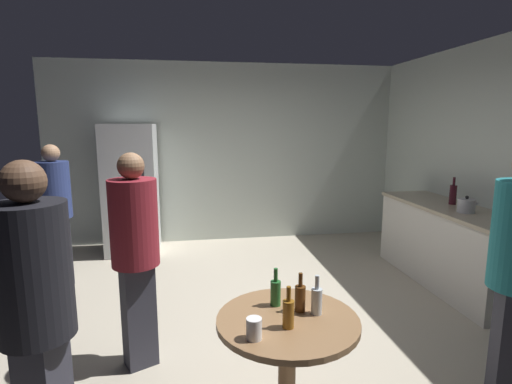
{
  "coord_description": "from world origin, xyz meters",
  "views": [
    {
      "loc": [
        -0.54,
        -3.39,
        1.8
      ],
      "look_at": [
        0.06,
        0.31,
        1.15
      ],
      "focal_mm": 27.48,
      "sensor_mm": 36.0,
      "label": 1
    }
  ],
  "objects": [
    {
      "name": "ground_plane",
      "position": [
        0.0,
        0.0,
        -0.05
      ],
      "size": [
        5.2,
        5.2,
        0.1
      ],
      "primitive_type": "cube",
      "color": "#B2A893"
    },
    {
      "name": "wall_back",
      "position": [
        0.0,
        2.63,
        1.35
      ],
      "size": [
        5.32,
        0.06,
        2.7
      ],
      "primitive_type": "cube",
      "color": "beige",
      "rests_on": "ground_plane"
    },
    {
      "name": "refrigerator",
      "position": [
        -1.39,
        2.2,
        0.9
      ],
      "size": [
        0.7,
        0.68,
        1.8
      ],
      "color": "silver",
      "rests_on": "ground_plane"
    },
    {
      "name": "kitchen_counter",
      "position": [
        2.28,
        0.44,
        0.45
      ],
      "size": [
        0.64,
        2.0,
        0.9
      ],
      "color": "beige",
      "rests_on": "ground_plane"
    },
    {
      "name": "kettle",
      "position": [
        2.23,
        0.15,
        0.97
      ],
      "size": [
        0.24,
        0.17,
        0.18
      ],
      "color": "#B2B2B7",
      "rests_on": "kitchen_counter"
    },
    {
      "name": "wine_bottle_on_counter",
      "position": [
        2.36,
        0.54,
        1.02
      ],
      "size": [
        0.08,
        0.08,
        0.31
      ],
      "color": "#3F141E",
      "rests_on": "kitchen_counter"
    },
    {
      "name": "foreground_table",
      "position": [
        -0.04,
        -1.42,
        0.63
      ],
      "size": [
        0.8,
        0.8,
        0.73
      ],
      "color": "olive",
      "rests_on": "ground_plane"
    },
    {
      "name": "beer_bottle_amber",
      "position": [
        -0.06,
        -1.52,
        0.82
      ],
      "size": [
        0.06,
        0.06,
        0.23
      ],
      "color": "#8C5919",
      "rests_on": "foreground_table"
    },
    {
      "name": "beer_bottle_brown",
      "position": [
        0.05,
        -1.35,
        0.82
      ],
      "size": [
        0.06,
        0.06,
        0.23
      ],
      "color": "#593314",
      "rests_on": "foreground_table"
    },
    {
      "name": "beer_bottle_green",
      "position": [
        -0.07,
        -1.25,
        0.82
      ],
      "size": [
        0.06,
        0.06,
        0.23
      ],
      "color": "#26662D",
      "rests_on": "foreground_table"
    },
    {
      "name": "beer_bottle_clear",
      "position": [
        0.13,
        -1.4,
        0.82
      ],
      "size": [
        0.06,
        0.06,
        0.23
      ],
      "color": "silver",
      "rests_on": "foreground_table"
    },
    {
      "name": "plastic_cup_white",
      "position": [
        -0.26,
        -1.6,
        0.79
      ],
      "size": [
        0.08,
        0.08,
        0.11
      ],
      "primitive_type": "cylinder",
      "color": "white",
      "rests_on": "foreground_table"
    },
    {
      "name": "person_in_navy_shirt",
      "position": [
        -2.04,
        1.11,
        0.92
      ],
      "size": [
        0.47,
        0.47,
        1.59
      ],
      "rotation": [
        0.0,
        0.0,
        -0.97
      ],
      "color": "#2D2D38",
      "rests_on": "ground_plane"
    },
    {
      "name": "person_in_black_shirt",
      "position": [
        -1.28,
        -1.54,
        0.96
      ],
      "size": [
        0.41,
        0.41,
        1.65
      ],
      "rotation": [
        0.0,
        0.0,
        -0.22
      ],
      "color": "#2D2D38",
      "rests_on": "ground_plane"
    },
    {
      "name": "person_in_maroon_shirt",
      "position": [
        -0.96,
        -0.57,
        0.94
      ],
      "size": [
        0.45,
        0.45,
        1.61
      ],
      "rotation": [
        0.0,
        0.0,
        -1.12
      ],
      "color": "#2D2D38",
      "rests_on": "ground_plane"
    }
  ]
}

